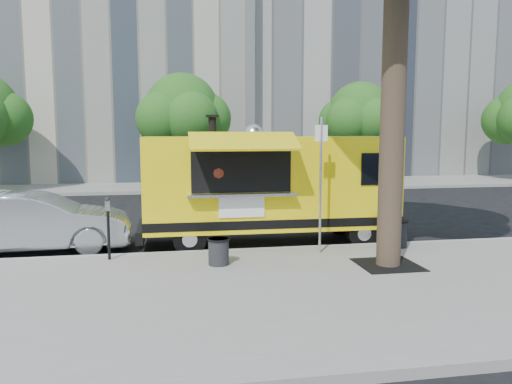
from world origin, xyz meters
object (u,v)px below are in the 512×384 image
(parking_meter, at_px, (108,221))
(far_tree_c, at_px, (360,114))
(trash_bin_left, at_px, (219,251))
(sign_post, at_px, (321,177))
(far_tree_b, at_px, (182,111))
(trash_bin_right, at_px, (397,233))
(food_truck, at_px, (269,185))
(sedan, at_px, (36,222))

(parking_meter, bearing_deg, far_tree_c, 51.34)
(parking_meter, xyz_separation_m, trash_bin_left, (2.23, -0.81, -0.54))
(sign_post, bearing_deg, far_tree_b, 100.15)
(trash_bin_right, bearing_deg, sign_post, -172.69)
(far_tree_b, height_order, trash_bin_right, far_tree_b)
(food_truck, xyz_separation_m, trash_bin_right, (2.76, -1.47, -1.02))
(far_tree_c, bearing_deg, sedan, -136.57)
(parking_meter, relative_size, trash_bin_left, 2.46)
(far_tree_b, distance_m, parking_meter, 14.48)
(food_truck, relative_size, sedan, 1.52)
(parking_meter, relative_size, sedan, 0.31)
(far_tree_b, height_order, trash_bin_left, far_tree_b)
(sedan, xyz_separation_m, trash_bin_left, (4.05, -2.43, -0.27))
(far_tree_c, xyz_separation_m, trash_bin_left, (-8.77, -14.56, -3.28))
(far_tree_b, xyz_separation_m, far_tree_c, (9.00, -0.30, -0.12))
(trash_bin_right, bearing_deg, far_tree_b, 107.82)
(food_truck, height_order, sedan, food_truck)
(sedan, bearing_deg, trash_bin_left, -123.70)
(sign_post, height_order, sedan, sign_post)
(far_tree_b, bearing_deg, sign_post, -79.85)
(sedan, bearing_deg, parking_meter, -134.33)
(sign_post, distance_m, food_truck, 1.93)
(sign_post, bearing_deg, far_tree_c, 65.19)
(trash_bin_right, bearing_deg, far_tree_c, 71.82)
(sign_post, distance_m, parking_meter, 4.64)
(food_truck, bearing_deg, far_tree_b, 98.68)
(food_truck, bearing_deg, trash_bin_right, -27.29)
(sedan, xyz_separation_m, trash_bin_right, (8.32, -1.56, -0.23))
(trash_bin_left, xyz_separation_m, trash_bin_right, (4.27, 0.86, 0.04))
(far_tree_b, height_order, food_truck, far_tree_b)
(sign_post, distance_m, sedan, 6.72)
(far_tree_c, distance_m, sedan, 17.91)
(sign_post, xyz_separation_m, trash_bin_left, (-2.32, -0.61, -1.41))
(far_tree_b, relative_size, far_tree_c, 1.06)
(far_tree_b, relative_size, trash_bin_left, 10.13)
(sign_post, xyz_separation_m, parking_meter, (-4.55, 0.20, -0.87))
(sign_post, relative_size, trash_bin_right, 4.76)
(far_tree_c, xyz_separation_m, sedan, (-12.82, -12.14, -3.01))
(sign_post, relative_size, trash_bin_left, 5.53)
(sign_post, relative_size, food_truck, 0.46)
(sign_post, relative_size, sedan, 0.69)
(trash_bin_left, bearing_deg, sign_post, 14.84)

